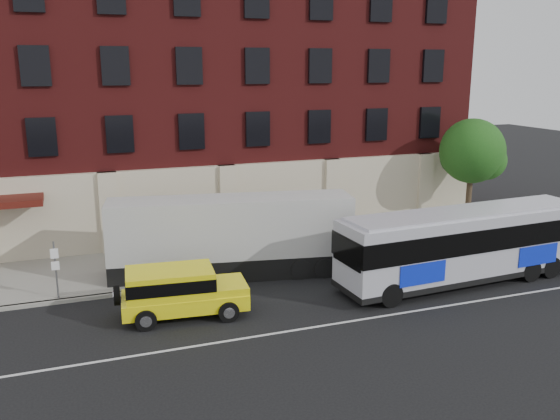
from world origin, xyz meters
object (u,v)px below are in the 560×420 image
object	(u,v)px
sign_pole	(56,267)
city_bus	(466,243)
yellow_suv	(178,289)
street_tree	(473,153)
shipping_container	(232,237)

from	to	relation	value
sign_pole	city_bus	distance (m)	16.98
city_bus	yellow_suv	distance (m)	12.35
sign_pole	city_bus	xyz separation A→B (m)	(16.59, -3.60, 0.32)
sign_pole	city_bus	bearing A→B (deg)	-12.24
street_tree	sign_pole	bearing A→B (deg)	-171.39
yellow_suv	shipping_container	distance (m)	4.83
street_tree	yellow_suv	world-z (taller)	street_tree
street_tree	city_bus	bearing A→B (deg)	-128.15
sign_pole	street_tree	bearing A→B (deg)	8.61
sign_pole	city_bus	world-z (taller)	city_bus
city_bus	shipping_container	bearing A→B (deg)	155.31
shipping_container	yellow_suv	bearing A→B (deg)	-129.91
shipping_container	street_tree	bearing A→B (deg)	10.35
city_bus	sign_pole	bearing A→B (deg)	167.76
street_tree	yellow_suv	size ratio (longest dim) A/B	1.24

